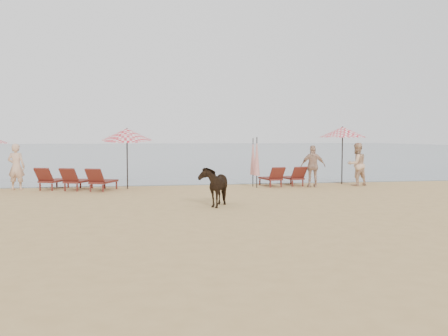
% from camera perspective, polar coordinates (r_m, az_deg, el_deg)
% --- Properties ---
extents(ground, '(120.00, 120.00, 0.00)m').
position_cam_1_polar(ground, '(13.36, 3.89, -6.05)').
color(ground, tan).
rests_on(ground, ground).
extents(sea, '(160.00, 140.00, 0.06)m').
position_cam_1_polar(sea, '(92.85, -8.38, 2.19)').
color(sea, '#51606B').
rests_on(sea, ground).
extents(lounger_cluster_left, '(3.40, 2.75, 0.65)m').
position_cam_1_polar(lounger_cluster_left, '(21.70, -16.57, -1.27)').
color(lounger_cluster_left, '#5C1617').
rests_on(lounger_cluster_left, ground).
extents(lounger_cluster_right, '(1.92, 1.86, 0.61)m').
position_cam_1_polar(lounger_cluster_right, '(22.69, 6.78, -1.00)').
color(lounger_cluster_right, '#5C1617').
rests_on(lounger_cluster_right, ground).
extents(umbrella_open_left_b, '(2.12, 2.16, 2.70)m').
position_cam_1_polar(umbrella_open_left_b, '(21.69, -11.04, 3.80)').
color(umbrella_open_left_b, black).
rests_on(umbrella_open_left_b, ground).
extents(umbrella_open_right, '(2.23, 2.23, 2.72)m').
position_cam_1_polar(umbrella_open_right, '(24.13, 13.39, 4.00)').
color(umbrella_open_right, black).
rests_on(umbrella_open_right, ground).
extents(umbrella_closed_left, '(0.27, 0.27, 2.18)m').
position_cam_1_polar(umbrella_closed_left, '(22.39, 3.33, 1.30)').
color(umbrella_closed_left, black).
rests_on(umbrella_closed_left, ground).
extents(umbrella_closed_right, '(0.27, 0.27, 2.22)m').
position_cam_1_polar(umbrella_closed_right, '(21.75, 3.77, 1.30)').
color(umbrella_closed_right, black).
rests_on(umbrella_closed_right, ground).
extents(cow, '(1.26, 1.70, 1.30)m').
position_cam_1_polar(cow, '(16.09, -1.10, -2.05)').
color(cow, black).
rests_on(cow, ground).
extents(beachgoer_left, '(0.79, 0.60, 1.96)m').
position_cam_1_polar(beachgoer_left, '(22.59, -22.65, 0.13)').
color(beachgoer_left, '#D8A787').
rests_on(beachgoer_left, ground).
extents(beachgoer_right_a, '(1.08, 0.92, 1.95)m').
position_cam_1_polar(beachgoer_right_a, '(23.52, 14.93, 0.41)').
color(beachgoer_right_a, '#D5A885').
rests_on(beachgoer_right_a, ground).
extents(beachgoer_right_b, '(1.16, 0.68, 1.86)m').
position_cam_1_polar(beachgoer_right_b, '(22.47, 10.14, 0.21)').
color(beachgoer_right_b, tan).
rests_on(beachgoer_right_b, ground).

